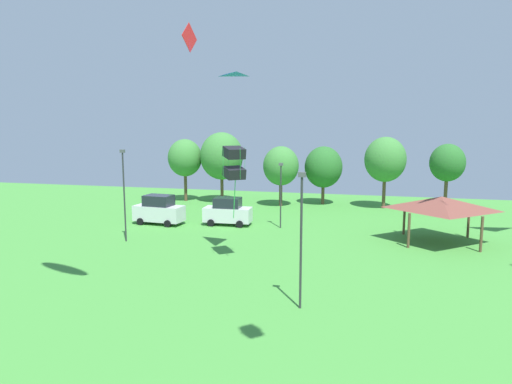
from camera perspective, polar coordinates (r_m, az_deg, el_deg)
name	(u,v)px	position (r m, az deg, el deg)	size (l,w,h in m)	color
kite_flying_2	(189,37)	(39.43, -8.31, 18.57)	(0.41, 2.34, 2.37)	red
kite_flying_4	(234,163)	(29.23, -2.75, 3.66)	(1.71, 1.72, 4.73)	black
kite_flying_8	(250,89)	(29.78, -0.77, 12.73)	(2.65, 2.76, 0.10)	blue
parked_car_leftmost	(159,210)	(42.54, -12.04, -2.22)	(4.67, 2.37, 2.67)	silver
parked_car_second_from_left	(228,212)	(41.30, -3.57, -2.47)	(4.31, 2.03, 2.51)	silver
park_pavilion	(441,203)	(37.56, 22.16, -1.31)	(6.38, 5.57, 3.60)	brown
light_post_0	(281,191)	(39.79, 3.11, 0.09)	(0.36, 0.20, 5.74)	#2D2D33
light_post_2	(124,191)	(36.42, -16.17, 0.14)	(0.36, 0.20, 7.15)	#2D2D33
light_post_3	(301,233)	(22.29, 5.66, -5.18)	(0.36, 0.20, 6.79)	#2D2D33
treeline_tree_0	(185,158)	(54.49, -8.87, 4.23)	(3.99, 3.99, 7.34)	brown
treeline_tree_1	(222,156)	(53.13, -4.32, 4.50)	(4.99, 4.99, 8.15)	brown
treeline_tree_2	(281,166)	(50.50, 3.13, 3.26)	(3.94, 3.94, 6.67)	brown
treeline_tree_3	(323,167)	(52.19, 8.43, 3.09)	(4.25, 4.25, 6.59)	brown
treeline_tree_4	(385,160)	(50.95, 15.85, 3.92)	(4.40, 4.40, 7.73)	brown
treeline_tree_5	(447,163)	(51.39, 22.81, 3.36)	(3.57, 3.57, 7.06)	brown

